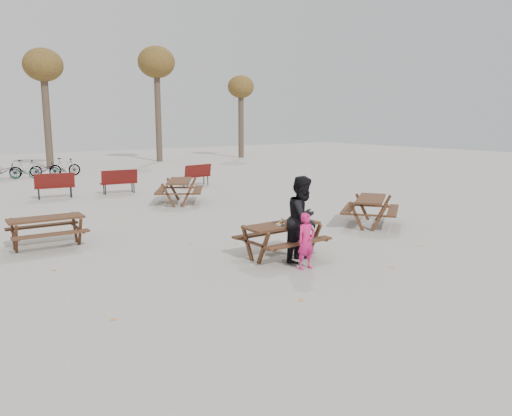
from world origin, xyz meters
TOP-DOWN VIEW (x-y plane):
  - ground at (0.00, 0.00)m, footprint 80.00×80.00m
  - main_picnic_table at (0.00, 0.00)m, footprint 1.80×1.45m
  - food_tray at (-0.09, -0.07)m, footprint 0.18×0.11m
  - bread_roll at (-0.09, -0.07)m, footprint 0.14×0.06m
  - soda_bottle at (-0.06, -0.08)m, footprint 0.07×0.07m
  - child at (-0.17, -1.03)m, footprint 0.45×0.31m
  - adult at (0.16, -0.55)m, footprint 1.15×1.05m
  - picnic_table_east at (4.33, 1.13)m, footprint 2.48×2.39m
  - picnic_table_north at (-4.14, 4.11)m, footprint 1.83×1.51m
  - picnic_table_far at (1.55, 8.00)m, footprint 2.48×2.60m
  - park_bench_row at (-1.05, 11.71)m, footprint 13.36×1.38m
  - bicycle_row at (-2.08, 19.98)m, footprint 7.60×1.33m
  - tree_row at (0.90, 25.15)m, footprint 32.17×3.52m
  - fallen_leaves at (0.50, 2.50)m, footprint 11.00×11.00m

SIDE VIEW (x-z plane):
  - ground at x=0.00m, z-range 0.00..0.00m
  - fallen_leaves at x=0.50m, z-range 0.00..0.01m
  - picnic_table_north at x=-4.14m, z-range 0.00..0.75m
  - picnic_table_east at x=4.33m, z-range 0.00..0.83m
  - picnic_table_far at x=1.55m, z-range 0.00..0.88m
  - bicycle_row at x=-2.08m, z-range -0.05..0.97m
  - park_bench_row at x=-1.05m, z-range 0.00..1.03m
  - main_picnic_table at x=0.00m, z-range 0.20..0.97m
  - child at x=-0.17m, z-range 0.00..1.21m
  - food_tray at x=-0.09m, z-range 0.78..0.81m
  - bread_roll at x=-0.09m, z-range 0.81..0.86m
  - soda_bottle at x=-0.06m, z-range 0.76..0.93m
  - adult at x=0.16m, z-range 0.00..1.92m
  - tree_row at x=0.90m, z-range 2.06..10.32m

